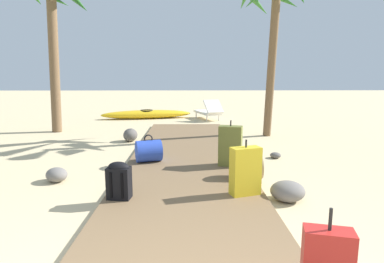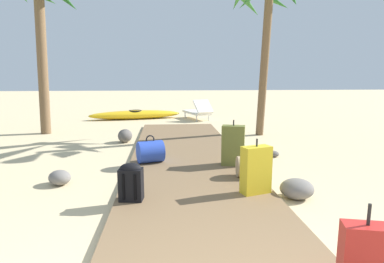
{
  "view_description": "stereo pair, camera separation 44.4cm",
  "coord_description": "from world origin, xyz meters",
  "px_view_note": "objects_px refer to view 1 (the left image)",
  "views": [
    {
      "loc": [
        0.02,
        -1.43,
        1.68
      ],
      "look_at": [
        0.12,
        5.0,
        0.55
      ],
      "focal_mm": 30.46,
      "sensor_mm": 36.0,
      "label": 1
    },
    {
      "loc": [
        -0.42,
        -1.41,
        1.68
      ],
      "look_at": [
        0.12,
        5.0,
        0.55
      ],
      "focal_mm": 30.46,
      "sensor_mm": 36.0,
      "label": 2
    }
  ],
  "objects_px": {
    "suitcase_olive": "(230,146)",
    "duffel_bag_tan": "(246,168)",
    "kayak": "(147,114)",
    "suitcase_yellow": "(245,171)",
    "lounge_chair": "(209,111)",
    "palm_tree_far_right": "(272,1)",
    "duffel_bag_blue": "(149,151)",
    "palm_tree_far_left": "(55,8)",
    "backpack_black": "(119,179)"
  },
  "relations": [
    {
      "from": "duffel_bag_blue",
      "to": "backpack_black",
      "type": "distance_m",
      "value": 1.85
    },
    {
      "from": "duffel_bag_tan",
      "to": "duffel_bag_blue",
      "type": "bearing_deg",
      "value": 148.53
    },
    {
      "from": "palm_tree_far_right",
      "to": "palm_tree_far_left",
      "type": "bearing_deg",
      "value": 168.92
    },
    {
      "from": "suitcase_olive",
      "to": "kayak",
      "type": "xyz_separation_m",
      "value": [
        -2.33,
        6.91,
        -0.27
      ]
    },
    {
      "from": "suitcase_yellow",
      "to": "lounge_chair",
      "type": "bearing_deg",
      "value": 89.81
    },
    {
      "from": "suitcase_yellow",
      "to": "lounge_chair",
      "type": "height_order",
      "value": "suitcase_yellow"
    },
    {
      "from": "duffel_bag_blue",
      "to": "lounge_chair",
      "type": "xyz_separation_m",
      "value": [
        1.52,
        6.25,
        0.05
      ]
    },
    {
      "from": "duffel_bag_blue",
      "to": "palm_tree_far_left",
      "type": "xyz_separation_m",
      "value": [
        -3.03,
        3.88,
        3.25
      ]
    },
    {
      "from": "lounge_chair",
      "to": "suitcase_yellow",
      "type": "bearing_deg",
      "value": -90.19
    },
    {
      "from": "duffel_bag_blue",
      "to": "duffel_bag_tan",
      "type": "relative_size",
      "value": 1.1
    },
    {
      "from": "suitcase_olive",
      "to": "lounge_chair",
      "type": "bearing_deg",
      "value": 89.62
    },
    {
      "from": "suitcase_yellow",
      "to": "kayak",
      "type": "distance_m",
      "value": 8.65
    },
    {
      "from": "palm_tree_far_right",
      "to": "duffel_bag_tan",
      "type": "bearing_deg",
      "value": -108.29
    },
    {
      "from": "suitcase_olive",
      "to": "kayak",
      "type": "relative_size",
      "value": 0.23
    },
    {
      "from": "backpack_black",
      "to": "palm_tree_far_right",
      "type": "distance_m",
      "value": 6.32
    },
    {
      "from": "backpack_black",
      "to": "palm_tree_far_left",
      "type": "distance_m",
      "value": 7.15
    },
    {
      "from": "backpack_black",
      "to": "palm_tree_far_right",
      "type": "xyz_separation_m",
      "value": [
        3.04,
        4.56,
        3.16
      ]
    },
    {
      "from": "suitcase_olive",
      "to": "suitcase_yellow",
      "type": "height_order",
      "value": "suitcase_olive"
    },
    {
      "from": "duffel_bag_tan",
      "to": "kayak",
      "type": "relative_size",
      "value": 0.14
    },
    {
      "from": "duffel_bag_tan",
      "to": "palm_tree_far_right",
      "type": "distance_m",
      "value": 5.09
    },
    {
      "from": "suitcase_olive",
      "to": "backpack_black",
      "type": "distance_m",
      "value": 2.26
    },
    {
      "from": "suitcase_yellow",
      "to": "duffel_bag_tan",
      "type": "height_order",
      "value": "suitcase_yellow"
    },
    {
      "from": "suitcase_olive",
      "to": "duffel_bag_blue",
      "type": "distance_m",
      "value": 1.51
    },
    {
      "from": "duffel_bag_tan",
      "to": "lounge_chair",
      "type": "xyz_separation_m",
      "value": [
        -0.12,
        7.26,
        0.08
      ]
    },
    {
      "from": "duffel_bag_tan",
      "to": "kayak",
      "type": "height_order",
      "value": "duffel_bag_tan"
    },
    {
      "from": "suitcase_yellow",
      "to": "duffel_bag_blue",
      "type": "distance_m",
      "value": 2.27
    },
    {
      "from": "suitcase_yellow",
      "to": "suitcase_olive",
      "type": "bearing_deg",
      "value": 90.72
    },
    {
      "from": "duffel_bag_blue",
      "to": "kayak",
      "type": "xyz_separation_m",
      "value": [
        -0.85,
        6.62,
        -0.12
      ]
    },
    {
      "from": "suitcase_olive",
      "to": "palm_tree_far_right",
      "type": "relative_size",
      "value": 0.19
    },
    {
      "from": "suitcase_olive",
      "to": "palm_tree_far_left",
      "type": "relative_size",
      "value": 0.18
    },
    {
      "from": "backpack_black",
      "to": "lounge_chair",
      "type": "bearing_deg",
      "value": 78.2
    },
    {
      "from": "suitcase_yellow",
      "to": "lounge_chair",
      "type": "distance_m",
      "value": 7.96
    },
    {
      "from": "suitcase_olive",
      "to": "duffel_bag_tan",
      "type": "relative_size",
      "value": 1.61
    },
    {
      "from": "suitcase_yellow",
      "to": "duffel_bag_tan",
      "type": "relative_size",
      "value": 1.49
    },
    {
      "from": "duffel_bag_blue",
      "to": "palm_tree_far_left",
      "type": "distance_m",
      "value": 5.9
    },
    {
      "from": "suitcase_yellow",
      "to": "backpack_black",
      "type": "bearing_deg",
      "value": -175.53
    },
    {
      "from": "backpack_black",
      "to": "duffel_bag_tan",
      "type": "relative_size",
      "value": 0.97
    },
    {
      "from": "palm_tree_far_left",
      "to": "kayak",
      "type": "relative_size",
      "value": 1.3
    },
    {
      "from": "palm_tree_far_right",
      "to": "suitcase_olive",
      "type": "bearing_deg",
      "value": -114.8
    },
    {
      "from": "suitcase_olive",
      "to": "duffel_bag_tan",
      "type": "bearing_deg",
      "value": -76.93
    },
    {
      "from": "duffel_bag_tan",
      "to": "palm_tree_far_right",
      "type": "bearing_deg",
      "value": 71.71
    },
    {
      "from": "duffel_bag_blue",
      "to": "kayak",
      "type": "relative_size",
      "value": 0.16
    },
    {
      "from": "duffel_bag_blue",
      "to": "palm_tree_far_left",
      "type": "bearing_deg",
      "value": 128.0
    },
    {
      "from": "palm_tree_far_left",
      "to": "lounge_chair",
      "type": "xyz_separation_m",
      "value": [
        4.55,
        2.37,
        -3.2
      ]
    },
    {
      "from": "palm_tree_far_right",
      "to": "kayak",
      "type": "relative_size",
      "value": 1.23
    },
    {
      "from": "duffel_bag_blue",
      "to": "palm_tree_far_left",
      "type": "relative_size",
      "value": 0.12
    },
    {
      "from": "suitcase_olive",
      "to": "lounge_chair",
      "type": "height_order",
      "value": "suitcase_olive"
    },
    {
      "from": "palm_tree_far_right",
      "to": "lounge_chair",
      "type": "xyz_separation_m",
      "value": [
        -1.35,
        3.53,
        -3.17
      ]
    },
    {
      "from": "duffel_bag_blue",
      "to": "lounge_chair",
      "type": "bearing_deg",
      "value": 76.33
    },
    {
      "from": "palm_tree_far_left",
      "to": "palm_tree_far_right",
      "type": "bearing_deg",
      "value": -11.08
    }
  ]
}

